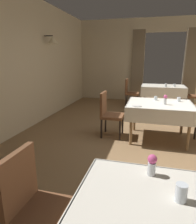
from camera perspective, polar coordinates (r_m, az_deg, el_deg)
name	(u,v)px	position (r m, az deg, el deg)	size (l,w,h in m)	color
ground	(168,145)	(4.13, 19.25, -8.72)	(10.08, 10.08, 0.00)	olive
wall_left	(15,63)	(4.71, -22.34, 12.70)	(0.49, 8.40, 3.00)	beige
wall_back	(164,60)	(7.98, 18.06, 13.66)	(6.40, 0.27, 3.00)	beige
dining_table_mid	(160,108)	(4.15, 16.98, 1.14)	(1.25, 1.06, 0.75)	olive
dining_table_far	(163,89)	(6.84, 17.85, 6.24)	(1.35, 0.92, 0.75)	olive
chair_near_left	(34,203)	(1.78, -17.70, -23.34)	(0.44, 0.44, 0.93)	black
chair_mid_left	(109,112)	(4.21, 3.05, -0.01)	(0.44, 0.44, 0.93)	black
chair_far_left	(130,91)	(6.98, 8.97, 5.83)	(0.44, 0.44, 0.93)	black
flower_vase_near	(152,164)	(1.60, 15.00, -14.02)	(0.07, 0.07, 0.17)	silver
glass_near_b	(181,193)	(1.42, 22.44, -20.30)	(0.07, 0.07, 0.11)	silver
flower_vase_mid	(165,99)	(4.01, 18.44, 3.41)	(0.07, 0.07, 0.19)	silver
glass_mid_b	(179,99)	(4.40, 21.83, 3.32)	(0.07, 0.07, 0.09)	silver
glass_mid_c	(156,98)	(4.38, 15.95, 3.74)	(0.07, 0.07, 0.08)	silver
plate_mid_d	(136,106)	(3.77, 10.82, 1.73)	(0.18, 0.18, 0.01)	white
glass_far_a	(166,85)	(6.53, 18.62, 7.17)	(0.07, 0.07, 0.11)	silver
glass_far_b	(174,85)	(6.65, 20.79, 7.05)	(0.07, 0.07, 0.09)	silver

